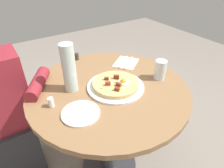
{
  "coord_description": "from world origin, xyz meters",
  "views": [
    {
      "loc": [
        0.47,
        0.76,
        1.36
      ],
      "look_at": [
        -0.01,
        0.01,
        0.76
      ],
      "focal_mm": 30.89,
      "sensor_mm": 36.0,
      "label": 1
    }
  ],
  "objects_px": {
    "bread_plate": "(81,113)",
    "pizza_plate": "(116,87)",
    "water_glass": "(160,70)",
    "knife": "(129,63)",
    "breakfast_pizza": "(116,84)",
    "fork": "(124,62)",
    "water_bottle": "(69,68)",
    "salt_shaker": "(51,102)",
    "person_seated": "(2,119)",
    "dining_table": "(109,110)",
    "pepper_shaker": "(77,56)"
  },
  "relations": [
    {
      "from": "bread_plate",
      "to": "pizza_plate",
      "type": "bearing_deg",
      "value": -160.78
    },
    {
      "from": "breakfast_pizza",
      "to": "pepper_shaker",
      "type": "height_order",
      "value": "breakfast_pizza"
    },
    {
      "from": "person_seated",
      "to": "knife",
      "type": "height_order",
      "value": "person_seated"
    },
    {
      "from": "breakfast_pizza",
      "to": "fork",
      "type": "bearing_deg",
      "value": -134.12
    },
    {
      "from": "person_seated",
      "to": "pizza_plate",
      "type": "relative_size",
      "value": 3.58
    },
    {
      "from": "water_glass",
      "to": "breakfast_pizza",
      "type": "bearing_deg",
      "value": -12.84
    },
    {
      "from": "pizza_plate",
      "to": "water_glass",
      "type": "height_order",
      "value": "water_glass"
    },
    {
      "from": "water_glass",
      "to": "pepper_shaker",
      "type": "relative_size",
      "value": 2.43
    },
    {
      "from": "water_glass",
      "to": "water_bottle",
      "type": "relative_size",
      "value": 0.44
    },
    {
      "from": "pizza_plate",
      "to": "breakfast_pizza",
      "type": "bearing_deg",
      "value": 132.48
    },
    {
      "from": "fork",
      "to": "knife",
      "type": "xyz_separation_m",
      "value": [
        -0.02,
        0.03,
        0.0
      ]
    },
    {
      "from": "knife",
      "to": "water_glass",
      "type": "height_order",
      "value": "water_glass"
    },
    {
      "from": "breakfast_pizza",
      "to": "fork",
      "type": "xyz_separation_m",
      "value": [
        -0.21,
        -0.22,
        -0.02
      ]
    },
    {
      "from": "person_seated",
      "to": "water_glass",
      "type": "height_order",
      "value": "person_seated"
    },
    {
      "from": "pizza_plate",
      "to": "water_glass",
      "type": "distance_m",
      "value": 0.28
    },
    {
      "from": "salt_shaker",
      "to": "fork",
      "type": "bearing_deg",
      "value": -162.28
    },
    {
      "from": "person_seated",
      "to": "water_bottle",
      "type": "bearing_deg",
      "value": 146.27
    },
    {
      "from": "bread_plate",
      "to": "water_glass",
      "type": "xyz_separation_m",
      "value": [
        -0.53,
        -0.03,
        0.05
      ]
    },
    {
      "from": "salt_shaker",
      "to": "pepper_shaker",
      "type": "xyz_separation_m",
      "value": [
        -0.32,
        -0.4,
        -0.0
      ]
    },
    {
      "from": "water_glass",
      "to": "salt_shaker",
      "type": "xyz_separation_m",
      "value": [
        0.62,
        -0.1,
        -0.03
      ]
    },
    {
      "from": "pizza_plate",
      "to": "fork",
      "type": "bearing_deg",
      "value": -134.38
    },
    {
      "from": "pizza_plate",
      "to": "breakfast_pizza",
      "type": "height_order",
      "value": "breakfast_pizza"
    },
    {
      "from": "person_seated",
      "to": "water_bottle",
      "type": "xyz_separation_m",
      "value": [
        -0.38,
        0.26,
        0.37
      ]
    },
    {
      "from": "pizza_plate",
      "to": "bread_plate",
      "type": "xyz_separation_m",
      "value": [
        0.26,
        0.09,
        -0.0
      ]
    },
    {
      "from": "breakfast_pizza",
      "to": "water_bottle",
      "type": "bearing_deg",
      "value": -29.14
    },
    {
      "from": "dining_table",
      "to": "knife",
      "type": "xyz_separation_m",
      "value": [
        -0.26,
        -0.16,
        0.18
      ]
    },
    {
      "from": "water_glass",
      "to": "pepper_shaker",
      "type": "height_order",
      "value": "water_glass"
    },
    {
      "from": "bread_plate",
      "to": "fork",
      "type": "distance_m",
      "value": 0.56
    },
    {
      "from": "knife",
      "to": "water_glass",
      "type": "bearing_deg",
      "value": 63.12
    },
    {
      "from": "pizza_plate",
      "to": "water_glass",
      "type": "relative_size",
      "value": 2.72
    },
    {
      "from": "dining_table",
      "to": "pizza_plate",
      "type": "bearing_deg",
      "value": 134.58
    },
    {
      "from": "breakfast_pizza",
      "to": "fork",
      "type": "height_order",
      "value": "breakfast_pizza"
    },
    {
      "from": "dining_table",
      "to": "bread_plate",
      "type": "height_order",
      "value": "bread_plate"
    },
    {
      "from": "breakfast_pizza",
      "to": "water_bottle",
      "type": "xyz_separation_m",
      "value": [
        0.21,
        -0.12,
        0.11
      ]
    },
    {
      "from": "breakfast_pizza",
      "to": "pizza_plate",
      "type": "bearing_deg",
      "value": -47.52
    },
    {
      "from": "fork",
      "to": "person_seated",
      "type": "bearing_deg",
      "value": -46.82
    },
    {
      "from": "breakfast_pizza",
      "to": "salt_shaker",
      "type": "distance_m",
      "value": 0.35
    },
    {
      "from": "bread_plate",
      "to": "water_bottle",
      "type": "xyz_separation_m",
      "value": [
        -0.05,
        -0.21,
        0.13
      ]
    },
    {
      "from": "breakfast_pizza",
      "to": "salt_shaker",
      "type": "relative_size",
      "value": 5.04
    },
    {
      "from": "person_seated",
      "to": "bread_plate",
      "type": "xyz_separation_m",
      "value": [
        -0.34,
        0.46,
        0.24
      ]
    },
    {
      "from": "water_glass",
      "to": "dining_table",
      "type": "bearing_deg",
      "value": -16.99
    },
    {
      "from": "person_seated",
      "to": "salt_shaker",
      "type": "height_order",
      "value": "person_seated"
    },
    {
      "from": "knife",
      "to": "breakfast_pizza",
      "type": "bearing_deg",
      "value": 3.29
    },
    {
      "from": "dining_table",
      "to": "knife",
      "type": "height_order",
      "value": "knife"
    },
    {
      "from": "bread_plate",
      "to": "fork",
      "type": "xyz_separation_m",
      "value": [
        -0.47,
        -0.31,
        0.0
      ]
    },
    {
      "from": "bread_plate",
      "to": "water_bottle",
      "type": "height_order",
      "value": "water_bottle"
    },
    {
      "from": "pizza_plate",
      "to": "pepper_shaker",
      "type": "bearing_deg",
      "value": -85.21
    },
    {
      "from": "dining_table",
      "to": "water_glass",
      "type": "relative_size",
      "value": 7.71
    },
    {
      "from": "person_seated",
      "to": "water_bottle",
      "type": "relative_size",
      "value": 4.28
    },
    {
      "from": "salt_shaker",
      "to": "pepper_shaker",
      "type": "bearing_deg",
      "value": -128.57
    }
  ]
}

